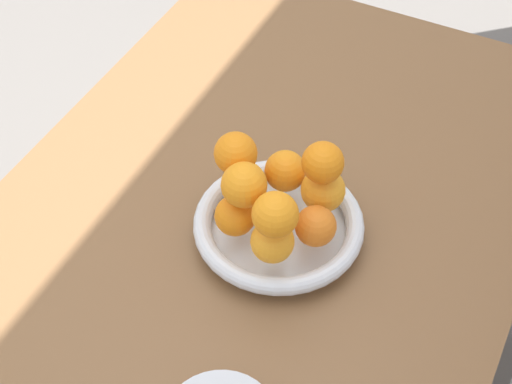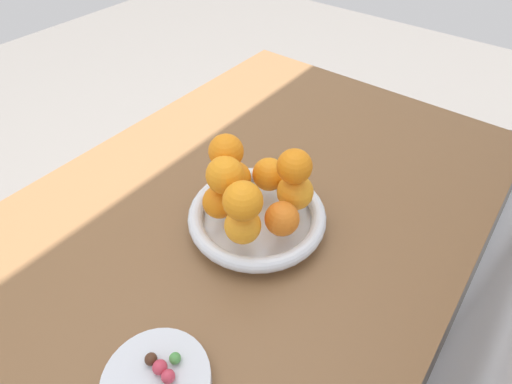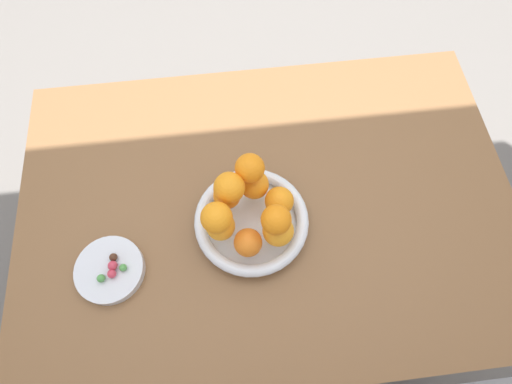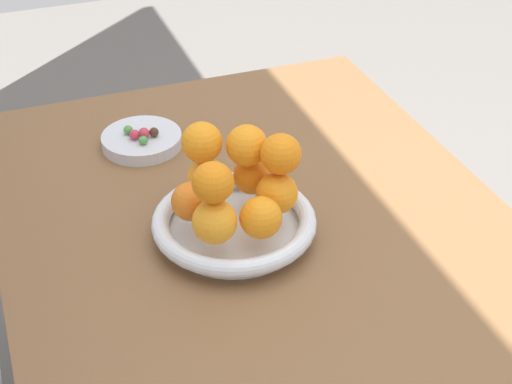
{
  "view_description": "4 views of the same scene",
  "coord_description": "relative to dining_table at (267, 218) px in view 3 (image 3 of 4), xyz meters",
  "views": [
    {
      "loc": [
        0.69,
        0.33,
        1.61
      ],
      "look_at": [
        0.05,
        0.01,
        0.83
      ],
      "focal_mm": 55.0,
      "sensor_mm": 36.0,
      "label": 1
    },
    {
      "loc": [
        0.42,
        0.33,
        1.28
      ],
      "look_at": [
        0.04,
        0.04,
        0.81
      ],
      "focal_mm": 28.0,
      "sensor_mm": 36.0,
      "label": 2
    },
    {
      "loc": [
        0.07,
        0.33,
        1.55
      ],
      "look_at": [
        0.03,
        0.01,
        0.82
      ],
      "focal_mm": 28.0,
      "sensor_mm": 36.0,
      "label": 3
    },
    {
      "loc": [
        -0.83,
        0.33,
        1.45
      ],
      "look_at": [
        0.01,
        0.02,
        0.83
      ],
      "focal_mm": 55.0,
      "sensor_mm": 36.0,
      "label": 4
    }
  ],
  "objects": [
    {
      "name": "candy_ball_3",
      "position": [
        0.31,
        0.11,
        0.12
      ],
      "size": [
        0.02,
        0.02,
        0.02
      ],
      "primitive_type": "sphere",
      "color": "#4C9947",
      "rests_on": "candy_dish"
    },
    {
      "name": "orange_8",
      "position": [
        0.08,
        0.01,
        0.22
      ],
      "size": [
        0.06,
        0.06,
        0.06
      ],
      "primitive_type": "sphere",
      "color": "orange",
      "rests_on": "orange_2"
    },
    {
      "name": "candy_ball_1",
      "position": [
        0.33,
        0.13,
        0.12
      ],
      "size": [
        0.02,
        0.02,
        0.02
      ],
      "primitive_type": "sphere",
      "color": "#C6384C",
      "rests_on": "candy_dish"
    },
    {
      "name": "candy_ball_0",
      "position": [
        0.33,
        0.09,
        0.12
      ],
      "size": [
        0.02,
        0.02,
        0.02
      ],
      "primitive_type": "sphere",
      "color": "#472819",
      "rests_on": "candy_dish"
    },
    {
      "name": "orange_9",
      "position": [
        0.04,
        -0.02,
        0.22
      ],
      "size": [
        0.06,
        0.06,
        0.06
      ],
      "primitive_type": "sphere",
      "color": "orange",
      "rests_on": "orange_1"
    },
    {
      "name": "candy_ball_4",
      "position": [
        0.33,
        0.11,
        0.12
      ],
      "size": [
        0.02,
        0.02,
        0.02
      ],
      "primitive_type": "sphere",
      "color": "#C6384C",
      "rests_on": "candy_dish"
    },
    {
      "name": "ground_plane",
      "position": [
        0.0,
        0.0,
        -0.65
      ],
      "size": [
        6.0,
        6.0,
        0.0
      ],
      "primitive_type": "plane",
      "color": "slate"
    },
    {
      "name": "orange_2",
      "position": [
        0.09,
        0.0,
        0.16
      ],
      "size": [
        0.06,
        0.06,
        0.06
      ],
      "primitive_type": "sphere",
      "color": "orange",
      "rests_on": "fruit_bowl"
    },
    {
      "name": "candy_ball_2",
      "position": [
        0.35,
        0.13,
        0.12
      ],
      "size": [
        0.02,
        0.02,
        0.02
      ],
      "primitive_type": "sphere",
      "color": "#4C9947",
      "rests_on": "candy_dish"
    },
    {
      "name": "orange_7",
      "position": [
        0.11,
        0.07,
        0.22
      ],
      "size": [
        0.06,
        0.06,
        0.06
      ],
      "primitive_type": "sphere",
      "color": "orange",
      "rests_on": "orange_3"
    },
    {
      "name": "orange_6",
      "position": [
        -0.0,
        0.09,
        0.22
      ],
      "size": [
        0.06,
        0.06,
        0.06
      ],
      "primitive_type": "sphere",
      "color": "orange",
      "rests_on": "orange_5"
    },
    {
      "name": "orange_0",
      "position": [
        -0.02,
        0.03,
        0.16
      ],
      "size": [
        0.06,
        0.06,
        0.06
      ],
      "primitive_type": "sphere",
      "color": "orange",
      "rests_on": "fruit_bowl"
    },
    {
      "name": "dining_table",
      "position": [
        0.0,
        0.0,
        0.0
      ],
      "size": [
        1.1,
        0.76,
        0.74
      ],
      "color": "brown",
      "rests_on": "ground_plane"
    },
    {
      "name": "orange_1",
      "position": [
        0.03,
        -0.02,
        0.16
      ],
      "size": [
        0.06,
        0.06,
        0.06
      ],
      "primitive_type": "sphere",
      "color": "orange",
      "rests_on": "fruit_bowl"
    },
    {
      "name": "orange_5",
      "position": [
        -0.01,
        0.09,
        0.16
      ],
      "size": [
        0.06,
        0.06,
        0.06
      ],
      "primitive_type": "sphere",
      "color": "orange",
      "rests_on": "fruit_bowl"
    },
    {
      "name": "fruit_bowl",
      "position": [
        0.04,
        0.04,
        0.11
      ],
      "size": [
        0.24,
        0.24,
        0.04
      ],
      "color": "silver",
      "rests_on": "dining_table"
    },
    {
      "name": "orange_4",
      "position": [
        0.05,
        0.1,
        0.16
      ],
      "size": [
        0.06,
        0.06,
        0.06
      ],
      "primitive_type": "sphere",
      "color": "orange",
      "rests_on": "fruit_bowl"
    },
    {
      "name": "orange_3",
      "position": [
        0.1,
        0.06,
        0.16
      ],
      "size": [
        0.06,
        0.06,
        0.06
      ],
      "primitive_type": "sphere",
      "color": "orange",
      "rests_on": "fruit_bowl"
    },
    {
      "name": "candy_dish",
      "position": [
        0.34,
        0.11,
        0.1
      ],
      "size": [
        0.14,
        0.14,
        0.02
      ],
      "primitive_type": "cylinder",
      "color": "silver",
      "rests_on": "dining_table"
    }
  ]
}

